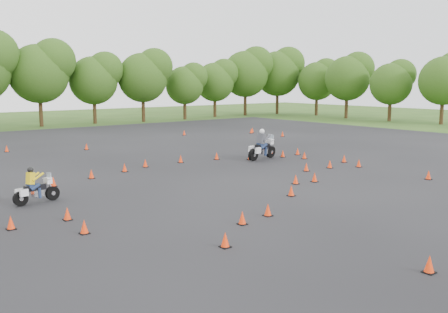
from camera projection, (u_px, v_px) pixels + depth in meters
ground at (279, 194)px, 22.20m from camera, size 140.00×140.00×0.00m
asphalt_pad at (201, 174)px, 26.87m from camera, size 62.00×62.00×0.00m
treeline at (59, 85)px, 50.64m from camera, size 86.83×32.53×10.76m
traffic_cones at (205, 169)px, 27.24m from camera, size 33.37×33.18×0.45m
rider_grey at (262, 144)px, 31.85m from camera, size 2.66×1.22×1.98m
rider_yellow at (37, 185)px, 20.35m from camera, size 2.04×0.92×1.52m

